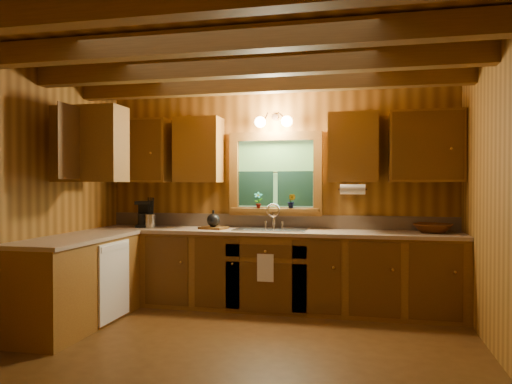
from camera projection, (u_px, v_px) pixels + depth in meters
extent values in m
plane|color=#4F3113|center=(235.00, 356.00, 4.05)|extent=(4.20, 4.20, 0.00)
plane|color=brown|center=(235.00, 42.00, 4.00)|extent=(4.20, 4.20, 0.00)
plane|color=brown|center=(276.00, 195.00, 5.88)|extent=(4.20, 0.00, 4.20)
plane|color=brown|center=(124.00, 213.00, 2.17)|extent=(4.20, 0.00, 4.20)
plane|color=brown|center=(15.00, 198.00, 4.48)|extent=(0.00, 3.80, 3.80)
plane|color=brown|center=(512.00, 202.00, 3.57)|extent=(0.00, 3.80, 3.80)
cube|color=brown|center=(181.00, 2.00, 2.83)|extent=(4.20, 0.14, 0.18)
cube|color=brown|center=(221.00, 41.00, 3.62)|extent=(4.20, 0.14, 0.18)
cube|color=brown|center=(246.00, 67.00, 4.40)|extent=(4.20, 0.14, 0.18)
cube|color=brown|center=(264.00, 84.00, 5.18)|extent=(4.20, 0.14, 0.18)
cube|color=brown|center=(271.00, 271.00, 5.59)|extent=(4.20, 0.62, 0.86)
cube|color=brown|center=(76.00, 283.00, 4.90)|extent=(0.62, 1.60, 0.86)
cube|color=tan|center=(271.00, 232.00, 5.58)|extent=(4.20, 0.66, 0.04)
cube|color=tan|center=(76.00, 239.00, 4.89)|extent=(0.64, 1.60, 0.04)
cube|color=#9E856A|center=(276.00, 221.00, 5.87)|extent=(4.20, 0.02, 0.16)
cube|color=white|center=(114.00, 281.00, 5.02)|extent=(0.02, 0.60, 0.80)
cube|color=brown|center=(139.00, 151.00, 6.07)|extent=(0.78, 0.34, 0.78)
cube|color=brown|center=(199.00, 150.00, 5.91)|extent=(0.55, 0.34, 0.78)
cube|color=brown|center=(353.00, 148.00, 5.51)|extent=(0.55, 0.34, 0.78)
cube|color=brown|center=(426.00, 146.00, 5.34)|extent=(0.78, 0.34, 0.78)
cube|color=brown|center=(74.00, 145.00, 5.10)|extent=(0.34, 1.10, 0.78)
cube|color=brown|center=(275.00, 136.00, 5.83)|extent=(1.12, 0.08, 0.10)
cube|color=brown|center=(275.00, 211.00, 5.84)|extent=(1.12, 0.08, 0.10)
cube|color=brown|center=(234.00, 174.00, 5.95)|extent=(0.10, 0.08, 0.80)
cube|color=brown|center=(318.00, 174.00, 5.73)|extent=(0.10, 0.08, 0.80)
cube|color=#3E7832|center=(276.00, 174.00, 5.87)|extent=(0.92, 0.01, 0.80)
cube|color=#102F25|center=(256.00, 189.00, 5.90)|extent=(0.42, 0.02, 0.42)
cube|color=#102F25|center=(295.00, 189.00, 5.80)|extent=(0.42, 0.02, 0.42)
cylinder|color=black|center=(275.00, 172.00, 5.85)|extent=(0.92, 0.01, 0.01)
cube|color=brown|center=(275.00, 210.00, 5.80)|extent=(1.06, 0.14, 0.04)
cylinder|color=black|center=(275.00, 117.00, 5.83)|extent=(0.08, 0.03, 0.08)
cylinder|color=black|center=(266.00, 117.00, 5.79)|extent=(0.09, 0.17, 0.08)
cylinder|color=black|center=(283.00, 116.00, 5.75)|extent=(0.09, 0.17, 0.08)
sphere|color=#FFE0A5|center=(260.00, 122.00, 5.74)|extent=(0.13, 0.13, 0.13)
sphere|color=#FFE0A5|center=(287.00, 121.00, 5.67)|extent=(0.13, 0.13, 0.13)
cylinder|color=white|center=(353.00, 189.00, 5.32)|extent=(0.27, 0.11, 0.11)
cube|color=white|center=(265.00, 268.00, 5.27)|extent=(0.18, 0.01, 0.30)
cube|color=silver|center=(271.00, 230.00, 5.59)|extent=(0.82, 0.48, 0.02)
cube|color=#262628|center=(255.00, 235.00, 5.64)|extent=(0.34, 0.40, 0.14)
cube|color=#262628|center=(287.00, 236.00, 5.55)|extent=(0.34, 0.40, 0.14)
cylinder|color=silver|center=(274.00, 219.00, 5.77)|extent=(0.04, 0.04, 0.22)
torus|color=silver|center=(273.00, 210.00, 5.71)|extent=(0.16, 0.02, 0.16)
cube|color=black|center=(143.00, 226.00, 5.96)|extent=(0.18, 0.22, 0.03)
cube|color=black|center=(146.00, 213.00, 6.03)|extent=(0.18, 0.08, 0.30)
cube|color=black|center=(143.00, 203.00, 5.94)|extent=(0.18, 0.20, 0.04)
cylinder|color=black|center=(142.00, 219.00, 5.93)|extent=(0.11, 0.11, 0.13)
cylinder|color=silver|center=(150.00, 221.00, 5.90)|extent=(0.13, 0.13, 0.16)
cylinder|color=black|center=(148.00, 207.00, 5.89)|extent=(0.03, 0.04, 0.24)
cylinder|color=black|center=(150.00, 207.00, 5.90)|extent=(0.01, 0.01, 0.24)
cylinder|color=black|center=(152.00, 207.00, 5.91)|extent=(0.03, 0.04, 0.24)
cylinder|color=black|center=(153.00, 207.00, 5.91)|extent=(0.05, 0.06, 0.23)
cube|color=#543312|center=(213.00, 228.00, 5.71)|extent=(0.34, 0.28, 0.03)
sphere|color=black|center=(213.00, 220.00, 5.71)|extent=(0.15, 0.15, 0.15)
cylinder|color=black|center=(213.00, 212.00, 5.71)|extent=(0.02, 0.02, 0.04)
imported|color=#48230C|center=(433.00, 228.00, 5.27)|extent=(0.52, 0.52, 0.10)
imported|color=#543312|center=(258.00, 200.00, 5.81)|extent=(0.11, 0.08, 0.20)
imported|color=#543312|center=(292.00, 201.00, 5.73)|extent=(0.11, 0.10, 0.17)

